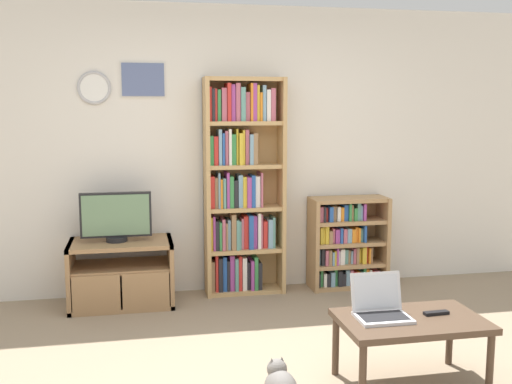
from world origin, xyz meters
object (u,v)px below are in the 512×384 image
Objects in this scene: remote_near_laptop at (436,313)px; bookshelf_short at (344,244)px; tv_stand at (122,273)px; coffee_table at (411,326)px; laptop at (380,307)px; television at (116,217)px; bookshelf_tall at (241,188)px.

bookshelf_short is at bearing 173.84° from remote_near_laptop.
tv_stand is 1.00× the size of coffee_table.
laptop is at bearing -48.97° from tv_stand.
coffee_table is 0.19m from remote_near_laptop.
television reaches higher than coffee_table.
laptop is 0.36m from remote_near_laptop.
tv_stand is 0.49m from television.
remote_near_laptop is at bearing 8.16° from coffee_table.
bookshelf_tall reaches higher than coffee_table.
television is (-0.03, 0.01, 0.49)m from tv_stand.
coffee_table is at bearing -71.29° from bookshelf_tall.
coffee_table is 2.70× the size of laptop.
coffee_table is at bearing -46.89° from tv_stand.
tv_stand is at bearing -171.25° from bookshelf_tall.
television is 1.13m from bookshelf_tall.
tv_stand is 2.42m from laptop.
coffee_table is at bearing -18.03° from laptop.
television is at bearing -176.44° from bookshelf_short.
television reaches higher than tv_stand.
tv_stand is at bearing -19.26° from television.
television is at bearing -172.05° from bookshelf_tall.
laptop is at bearing 161.21° from coffee_table.
bookshelf_tall is at bearing 105.33° from laptop.
remote_near_laptop reaches higher than coffee_table.
bookshelf_tall reaches higher than tv_stand.
bookshelf_tall is 2.11m from laptop.
television is at bearing -136.16° from remote_near_laptop.
television is at bearing 132.17° from laptop.
laptop is (1.62, -1.83, -0.28)m from television.
bookshelf_short is at bearing 3.56° from television.
tv_stand is 1.28m from bookshelf_tall.
bookshelf_tall is at bearing 7.95° from television.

